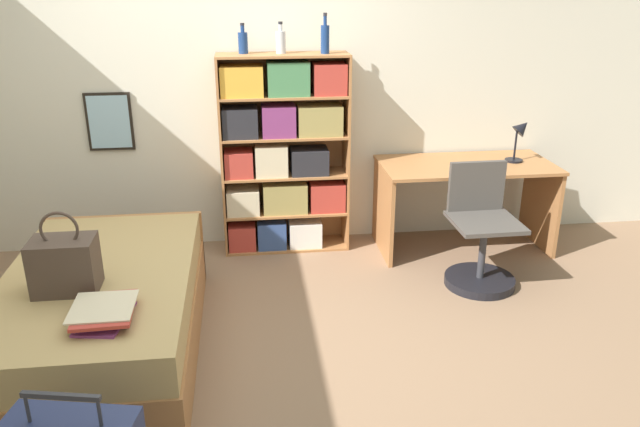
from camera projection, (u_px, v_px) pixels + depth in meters
name	position (u px, v px, depth m)	size (l,w,h in m)	color
ground_plane	(230.00, 344.00, 3.75)	(14.00, 14.00, 0.00)	#84664C
wall_back	(223.00, 84.00, 4.78)	(10.00, 0.09, 2.60)	beige
bed	(104.00, 312.00, 3.60)	(1.05, 1.82, 0.53)	#A36B3D
handbag	(65.00, 264.00, 3.24)	(0.33, 0.22, 0.44)	#47382D
book_stack_on_bed	(104.00, 312.00, 3.00)	(0.30, 0.37, 0.07)	#7A336B
bookcase	(282.00, 155.00, 4.82)	(0.98, 0.30, 1.54)	#A36B3D
bottle_green	(243.00, 42.00, 4.53)	(0.07, 0.07, 0.22)	navy
bottle_brown	(281.00, 41.00, 4.54)	(0.07, 0.07, 0.22)	#B7BCC1
bottle_clear	(325.00, 38.00, 4.52)	(0.06, 0.06, 0.29)	navy
desk	(465.00, 188.00, 4.92)	(1.34, 0.67, 0.71)	#A36B3D
desk_lamp	(521.00, 134.00, 4.82)	(0.19, 0.14, 0.35)	black
desk_chair	(480.00, 247.00, 4.42)	(0.50, 0.50, 0.86)	black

